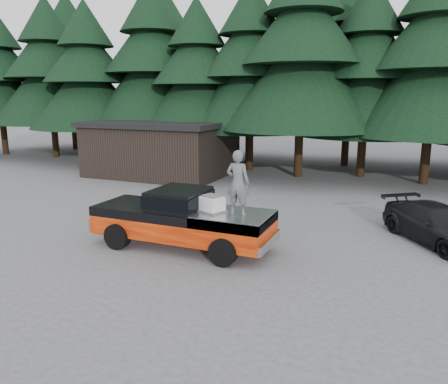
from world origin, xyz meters
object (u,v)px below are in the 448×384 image
at_px(air_compressor, 212,205).
at_px(parked_car, 437,224).
at_px(pickup_truck, 182,227).
at_px(man_on_bed, 238,183).
at_px(utility_building, 162,148).

relative_size(air_compressor, parked_car, 0.15).
relative_size(pickup_truck, man_on_bed, 3.06).
xyz_separation_m(parked_car, utility_building, (-15.19, 7.75, 1.03)).
relative_size(air_compressor, man_on_bed, 0.34).
height_order(air_compressor, parked_car, air_compressor).
bearing_deg(man_on_bed, air_compressor, 1.24).
xyz_separation_m(pickup_truck, air_compressor, (1.10, -0.11, 0.90)).
xyz_separation_m(pickup_truck, utility_building, (-7.58, 11.45, 1.00)).
bearing_deg(parked_car, utility_building, 116.64).
distance_m(man_on_bed, utility_building, 14.99).
bearing_deg(man_on_bed, parked_car, -145.85).
xyz_separation_m(man_on_bed, parked_car, (5.66, 3.80, -1.67)).
relative_size(air_compressor, utility_building, 0.08).
distance_m(pickup_truck, utility_building, 13.77).
height_order(parked_car, utility_building, utility_building).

